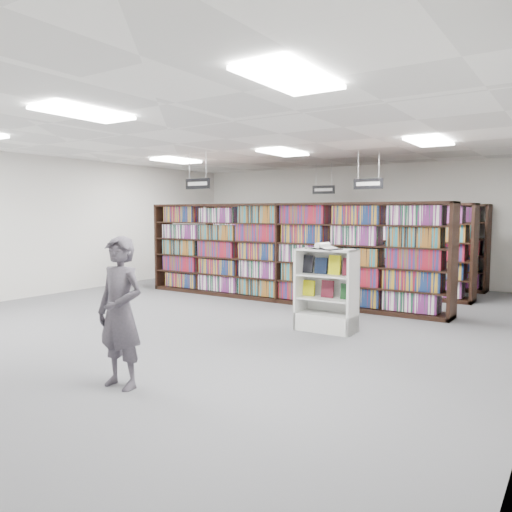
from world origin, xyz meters
The scene contains 18 objects.
floor centered at (0.00, 0.00, 0.00)m, with size 12.00×12.00×0.00m, color #49494D.
ceiling centered at (0.00, 0.00, 3.20)m, with size 10.00×12.00×0.10m, color silver.
wall_back centered at (0.00, 6.00, 1.60)m, with size 10.00×0.10×3.20m, color silver.
wall_left centered at (-5.00, 0.00, 1.60)m, with size 0.10×12.00×3.20m, color silver.
bookshelf_row_near centered at (0.00, 2.00, 1.05)m, with size 7.00×0.60×2.10m.
bookshelf_row_mid centered at (0.00, 4.00, 1.05)m, with size 7.00×0.60×2.10m.
bookshelf_row_far centered at (0.00, 5.70, 1.05)m, with size 7.00×0.60×2.10m.
aisle_sign_left centered at (-1.50, 1.00, 2.53)m, with size 0.65×0.02×0.80m.
aisle_sign_right centered at (1.50, 3.00, 2.53)m, with size 0.65×0.02×0.80m.
aisle_sign_center centered at (-0.50, 5.00, 2.53)m, with size 0.65×0.02×0.80m.
troffer_front_center centered at (0.00, -3.00, 3.16)m, with size 0.60×1.20×0.04m, color white.
troffer_front_right centered at (3.00, -3.00, 3.16)m, with size 0.60×1.20×0.04m, color white.
troffer_back_left centered at (-3.00, 2.00, 3.16)m, with size 0.60×1.20×0.04m, color white.
troffer_back_center centered at (0.00, 2.00, 3.16)m, with size 0.60×1.20×0.04m, color white.
troffer_back_right centered at (3.00, 2.00, 3.16)m, with size 0.60×1.20×0.04m, color white.
endcap_display centered at (1.95, 0.08, 0.45)m, with size 0.96×0.50×1.33m.
open_book centered at (1.92, -0.01, 1.36)m, with size 0.60×0.44×0.12m.
shopper centered at (1.21, -3.55, 0.83)m, with size 0.60×0.40×1.65m, color #4A444E.
Camera 1 is at (5.37, -7.18, 1.90)m, focal length 35.00 mm.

